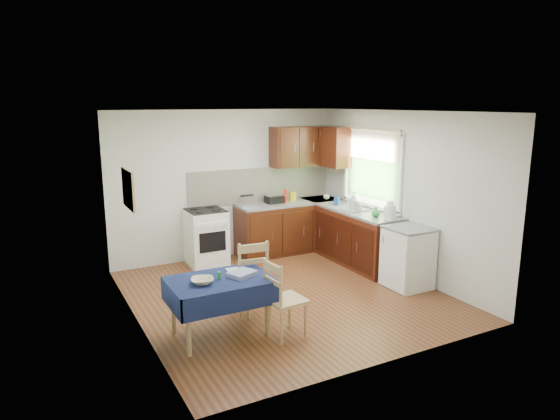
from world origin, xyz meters
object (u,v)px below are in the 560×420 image
chair_near (282,297)px  sandwich_press (274,199)px  kettle (390,211)px  dining_table (220,288)px  chair_far (250,275)px  dish_rack (354,209)px  toaster (247,201)px

chair_near → sandwich_press: bearing=-30.4°
chair_near → kettle: size_ratio=3.07×
dining_table → chair_far: 0.67m
chair_near → kettle: kettle is taller
dish_rack → kettle: size_ratio=1.26×
dining_table → chair_far: size_ratio=1.17×
dining_table → dish_rack: bearing=36.4°
sandwich_press → dish_rack: bearing=-45.2°
dining_table → chair_near: bearing=-19.3°
chair_near → sandwich_press: 3.27m
chair_far → kettle: (2.41, 0.26, 0.52)m
chair_far → sandwich_press: 2.67m
sandwich_press → dish_rack: size_ratio=0.75×
toaster → sandwich_press: (0.54, 0.06, -0.02)m
dining_table → chair_near: chair_near is taller
dish_rack → kettle: kettle is taller
kettle → dish_rack: bearing=95.5°
dish_rack → kettle: (0.08, -0.78, 0.11)m
dish_rack → chair_near: bearing=-164.1°
dining_table → sandwich_press: bearing=62.1°
chair_far → kettle: kettle is taller
dining_table → kettle: bearing=22.4°
dining_table → sandwich_press: size_ratio=4.07×
dining_table → chair_near: size_ratio=1.25×
dining_table → dish_rack: 3.23m
chair_near → chair_far: bearing=0.1°
dining_table → sandwich_press: 3.28m
kettle → chair_near: bearing=-157.0°
chair_far → dish_rack: bearing=-149.6°
dining_table → kettle: (2.95, 0.65, 0.45)m
kettle → sandwich_press: bearing=116.3°
toaster → sandwich_press: bearing=5.3°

